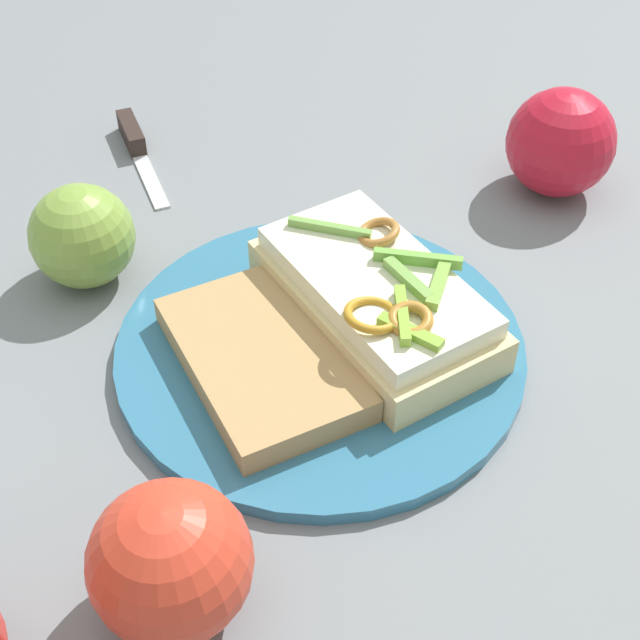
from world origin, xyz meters
TOP-DOWN VIEW (x-y plane):
  - ground_plane at (0.00, 0.00)m, footprint 2.00×2.00m
  - plate at (0.00, 0.00)m, footprint 0.26×0.26m
  - sandwich at (-0.04, 0.02)m, footprint 0.15×0.19m
  - bread_slice_side at (0.04, -0.02)m, footprint 0.15×0.17m
  - apple_0 at (-0.25, 0.05)m, footprint 0.11×0.11m
  - apple_1 at (0.02, -0.18)m, footprint 0.08×0.08m
  - apple_2 at (0.19, 0.04)m, footprint 0.11×0.11m
  - knife at (-0.12, -0.26)m, footprint 0.08×0.11m

SIDE VIEW (x-z plane):
  - ground_plane at x=0.00m, z-range 0.00..0.00m
  - plate at x=0.00m, z-range 0.00..0.01m
  - knife at x=-0.12m, z-range 0.00..0.02m
  - bread_slice_side at x=0.04m, z-range 0.01..0.03m
  - sandwich at x=-0.04m, z-range 0.00..0.06m
  - apple_1 at x=0.02m, z-range 0.00..0.07m
  - apple_2 at x=0.19m, z-range 0.00..0.08m
  - apple_0 at x=-0.25m, z-range 0.00..0.08m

